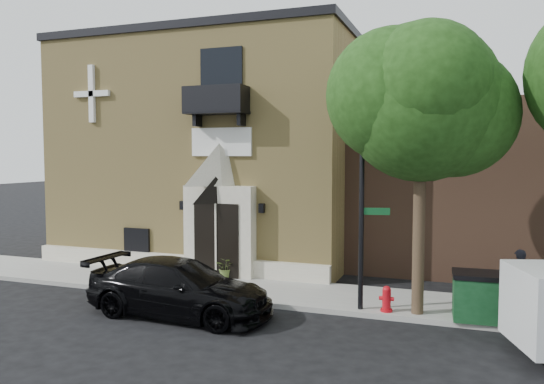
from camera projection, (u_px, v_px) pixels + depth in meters
The scene contains 10 objects.
ground at pixel (211, 302), 15.99m from camera, with size 120.00×120.00×0.00m, color black.
sidewalk at pixel (260, 291), 17.06m from camera, with size 42.00×3.00×0.15m, color gray.
church at pixel (229, 151), 24.14m from camera, with size 12.20×11.01×9.30m.
street_tree_left at pixel (422, 100), 13.87m from camera, with size 4.97×4.38×7.77m.
black_sedan at pixel (179, 288), 14.62m from camera, with size 2.17×5.34×1.55m, color black.
street_sign at pixel (362, 214), 14.61m from camera, with size 0.94×0.83×5.31m.
fire_hydrant at pixel (387, 299), 14.51m from camera, with size 0.40×0.32×0.71m.
dumpster at pixel (491, 297), 13.71m from camera, with size 1.95×1.18×1.24m.
planter at pixel (226, 268), 18.48m from camera, with size 0.64×0.56×0.71m, color #5B7332.
pedestrian_near at pixel (519, 278), 14.88m from camera, with size 0.60×0.40×1.66m, color black.
Camera 1 is at (7.08, -14.16, 4.44)m, focal length 35.00 mm.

